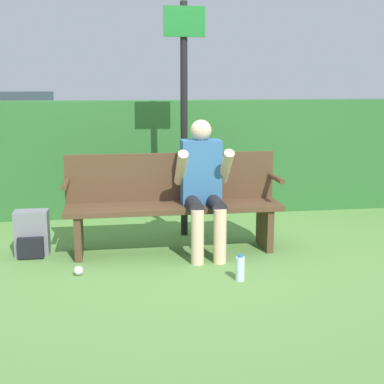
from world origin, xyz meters
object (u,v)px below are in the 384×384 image
(person_seated, at_px, (203,182))
(backpack, at_px, (32,234))
(park_bench, at_px, (173,201))
(signpost, at_px, (184,104))
(water_bottle, at_px, (240,268))
(parked_car, at_px, (11,117))

(person_seated, relative_size, backpack, 2.96)
(park_bench, bearing_deg, backpack, 179.07)
(person_seated, bearing_deg, park_bench, 153.22)
(park_bench, height_order, signpost, signpost)
(backpack, height_order, signpost, signpost)
(backpack, height_order, water_bottle, backpack)
(signpost, bearing_deg, water_bottle, -79.18)
(backpack, bearing_deg, person_seated, -5.55)
(water_bottle, xyz_separation_m, signpost, (-0.26, 1.34, 1.22))
(water_bottle, bearing_deg, backpack, 152.08)
(park_bench, bearing_deg, water_bottle, -64.27)
(park_bench, distance_m, water_bottle, 1.04)
(signpost, distance_m, parked_car, 10.04)
(water_bottle, height_order, parked_car, parked_car)
(park_bench, relative_size, water_bottle, 9.25)
(person_seated, relative_size, signpost, 0.53)
(park_bench, height_order, person_seated, person_seated)
(person_seated, xyz_separation_m, water_bottle, (0.17, -0.75, -0.56))
(parked_car, bearing_deg, park_bench, -89.83)
(park_bench, xyz_separation_m, water_bottle, (0.42, -0.88, -0.36))
(park_bench, xyz_separation_m, person_seated, (0.25, -0.13, 0.19))
(water_bottle, height_order, signpost, signpost)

